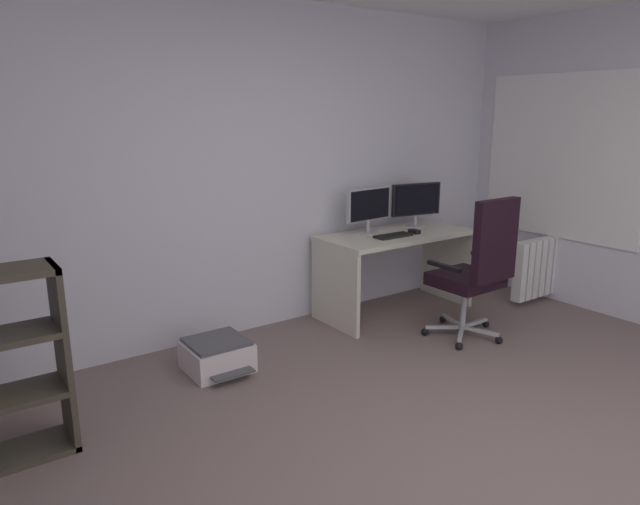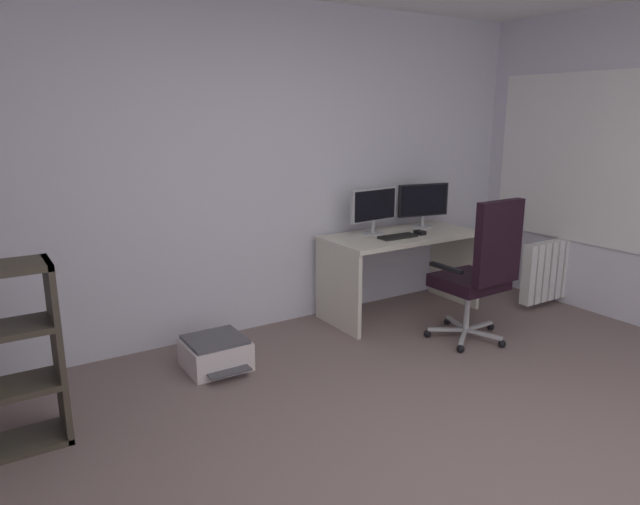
% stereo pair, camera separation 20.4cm
% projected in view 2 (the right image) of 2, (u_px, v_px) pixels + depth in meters
% --- Properties ---
extents(wall_back, '(5.57, 0.10, 2.60)m').
position_uv_depth(wall_back, '(242.00, 171.00, 4.46)').
color(wall_back, silver).
rests_on(wall_back, ground).
extents(window_pane, '(0.01, 1.47, 1.40)m').
position_uv_depth(window_pane, '(574.00, 158.00, 5.07)').
color(window_pane, white).
extents(window_frame, '(0.02, 1.55, 1.48)m').
position_uv_depth(window_frame, '(573.00, 158.00, 5.07)').
color(window_frame, white).
extents(desk, '(1.37, 0.65, 0.72)m').
position_uv_depth(desk, '(401.00, 256.00, 4.98)').
color(desk, beige).
rests_on(desk, ground).
extents(monitor_main, '(0.49, 0.18, 0.40)m').
position_uv_depth(monitor_main, '(374.00, 207.00, 4.86)').
color(monitor_main, '#B2B5B7').
rests_on(monitor_main, desk).
extents(monitor_secondary, '(0.50, 0.18, 0.40)m').
position_uv_depth(monitor_secondary, '(423.00, 202.00, 5.16)').
color(monitor_secondary, '#B2B5B7').
rests_on(monitor_secondary, desk).
extents(keyboard, '(0.34, 0.14, 0.02)m').
position_uv_depth(keyboard, '(398.00, 237.00, 4.77)').
color(keyboard, black).
rests_on(keyboard, desk).
extents(computer_mouse, '(0.06, 0.10, 0.03)m').
position_uv_depth(computer_mouse, '(420.00, 233.00, 4.90)').
color(computer_mouse, black).
rests_on(computer_mouse, desk).
extents(office_chair, '(0.61, 0.63, 1.14)m').
position_uv_depth(office_chair, '(481.00, 268.00, 4.30)').
color(office_chair, '#B7BABC').
rests_on(office_chair, ground).
extents(printer, '(0.42, 0.49, 0.22)m').
position_uv_depth(printer, '(216.00, 353.00, 3.99)').
color(printer, silver).
rests_on(printer, ground).
extents(radiator, '(0.84, 0.10, 0.55)m').
position_uv_depth(radiator, '(556.00, 269.00, 5.27)').
color(radiator, white).
rests_on(radiator, ground).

